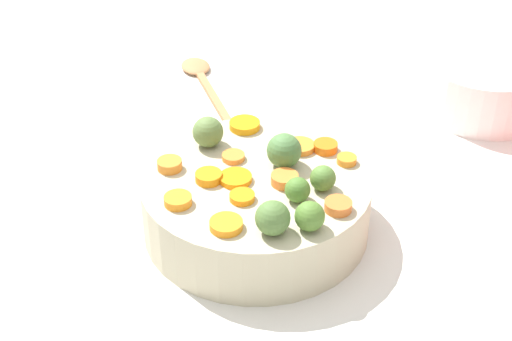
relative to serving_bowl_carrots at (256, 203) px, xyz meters
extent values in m
cube|color=silver|center=(0.01, -0.01, -0.05)|extent=(2.40, 2.40, 0.02)
cylinder|color=#BEB495|center=(0.00, 0.00, 0.00)|extent=(0.28, 0.28, 0.08)
cylinder|color=orange|center=(0.04, 0.11, 0.04)|extent=(0.04, 0.04, 0.01)
cylinder|color=orange|center=(0.11, -0.02, 0.04)|extent=(0.03, 0.03, 0.01)
cylinder|color=orange|center=(0.02, -0.03, 0.04)|extent=(0.04, 0.04, 0.01)
cylinder|color=orange|center=(0.05, -0.10, 0.04)|extent=(0.04, 0.04, 0.01)
cylinder|color=orange|center=(-0.08, 0.06, 0.04)|extent=(0.04, 0.04, 0.01)
cylinder|color=orange|center=(-0.03, -0.03, 0.04)|extent=(0.04, 0.04, 0.01)
cylinder|color=orange|center=(0.10, 0.01, 0.04)|extent=(0.04, 0.04, 0.01)
cylinder|color=orange|center=(0.08, 0.03, 0.04)|extent=(0.05, 0.05, 0.01)
cylinder|color=orange|center=(-0.02, 0.01, 0.04)|extent=(0.05, 0.05, 0.01)
cylinder|color=orange|center=(-0.01, 0.05, 0.04)|extent=(0.04, 0.04, 0.01)
cylinder|color=orange|center=(-0.07, -0.07, 0.04)|extent=(0.04, 0.04, 0.01)
cylinder|color=orange|center=(-0.10, 0.00, 0.04)|extent=(0.04, 0.04, 0.01)
cylinder|color=orange|center=(-0.05, 0.02, 0.04)|extent=(0.04, 0.04, 0.01)
sphere|color=#4E7036|center=(-0.03, -0.10, 0.06)|extent=(0.04, 0.04, 0.04)
sphere|color=#4C763F|center=(0.04, 0.01, 0.06)|extent=(0.04, 0.04, 0.04)
sphere|color=#517933|center=(0.06, -0.06, 0.05)|extent=(0.03, 0.03, 0.03)
sphere|color=#5C773D|center=(-0.02, 0.09, 0.06)|extent=(0.04, 0.04, 0.04)
sphere|color=#49752D|center=(0.02, -0.06, 0.05)|extent=(0.03, 0.03, 0.03)
sphere|color=#4E772D|center=(0.01, -0.11, 0.05)|extent=(0.03, 0.03, 0.03)
cube|color=#B87A4C|center=(0.09, 0.28, -0.03)|extent=(0.05, 0.25, 0.01)
ellipsoid|color=#B87A4C|center=(0.11, 0.43, -0.03)|extent=(0.06, 0.07, 0.01)
cylinder|color=white|center=(0.45, 0.09, 0.00)|extent=(0.19, 0.19, 0.08)
camera|label=1|loc=(-0.34, -0.64, 0.55)|focal=53.02mm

